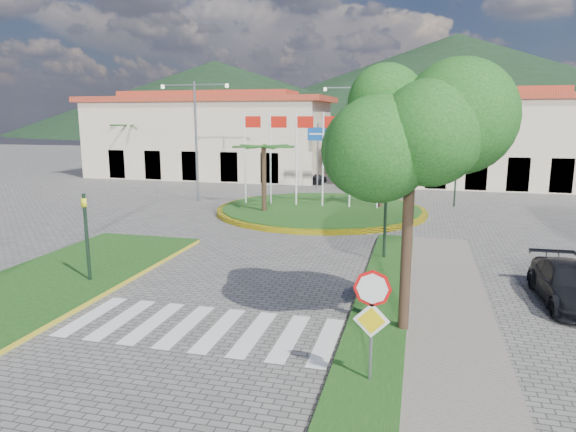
% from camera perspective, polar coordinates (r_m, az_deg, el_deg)
% --- Properties ---
extents(ground, '(160.00, 160.00, 0.00)m').
position_cam_1_polar(ground, '(11.64, -18.45, -19.28)').
color(ground, '#5F5D5A').
rests_on(ground, ground).
extents(sidewalk_right, '(4.00, 28.00, 0.15)m').
position_cam_1_polar(sidewalk_right, '(11.79, 14.65, -18.21)').
color(sidewalk_right, gray).
rests_on(sidewalk_right, ground).
extents(verge_right, '(1.60, 28.00, 0.18)m').
position_cam_1_polar(verge_right, '(11.82, 8.54, -17.80)').
color(verge_right, '#174313').
rests_on(verge_right, ground).
extents(median_left, '(5.00, 14.00, 0.18)m').
position_cam_1_polar(median_left, '(19.67, -25.07, -6.80)').
color(median_left, '#174313').
rests_on(median_left, ground).
extents(crosswalk, '(8.00, 3.00, 0.01)m').
position_cam_1_polar(crosswalk, '(14.76, -9.89, -12.10)').
color(crosswalk, silver).
rests_on(crosswalk, ground).
extents(roundabout_island, '(12.70, 12.70, 6.00)m').
position_cam_1_polar(roundabout_island, '(31.36, 3.67, 0.77)').
color(roundabout_island, yellow).
rests_on(roundabout_island, ground).
extents(stop_sign, '(0.80, 0.11, 2.65)m').
position_cam_1_polar(stop_sign, '(11.06, 9.30, -10.18)').
color(stop_sign, slate).
rests_on(stop_sign, ground).
extents(deciduous_tree, '(3.60, 3.60, 6.80)m').
position_cam_1_polar(deciduous_tree, '(13.34, 13.56, 8.20)').
color(deciduous_tree, black).
rests_on(deciduous_tree, ground).
extents(traffic_light_left, '(0.15, 0.18, 3.20)m').
position_cam_1_polar(traffic_light_left, '(18.81, -21.50, -1.46)').
color(traffic_light_left, black).
rests_on(traffic_light_left, ground).
extents(traffic_light_right, '(0.15, 0.18, 3.20)m').
position_cam_1_polar(traffic_light_right, '(20.72, 10.77, 0.22)').
color(traffic_light_right, black).
rests_on(traffic_light_right, ground).
extents(traffic_light_far, '(0.18, 0.15, 3.20)m').
position_cam_1_polar(traffic_light_far, '(34.61, 18.14, 4.17)').
color(traffic_light_far, black).
rests_on(traffic_light_far, ground).
extents(direction_sign_west, '(1.60, 0.14, 5.20)m').
position_cam_1_polar(direction_sign_west, '(40.11, 3.32, 7.85)').
color(direction_sign_west, slate).
rests_on(direction_sign_west, ground).
extents(direction_sign_east, '(1.60, 0.14, 5.20)m').
position_cam_1_polar(direction_sign_east, '(39.45, 10.52, 7.63)').
color(direction_sign_east, slate).
rests_on(direction_sign_east, ground).
extents(street_lamp_centre, '(4.80, 0.16, 8.00)m').
position_cam_1_polar(street_lamp_centre, '(38.63, 7.48, 9.08)').
color(street_lamp_centre, slate).
rests_on(street_lamp_centre, ground).
extents(street_lamp_west, '(4.80, 0.16, 8.00)m').
position_cam_1_polar(street_lamp_west, '(35.54, -10.19, 8.84)').
color(street_lamp_west, slate).
rests_on(street_lamp_west, ground).
extents(building_left, '(23.32, 9.54, 8.05)m').
position_cam_1_polar(building_left, '(50.38, -8.75, 8.82)').
color(building_left, beige).
rests_on(building_left, ground).
extents(building_right, '(19.08, 9.54, 8.05)m').
position_cam_1_polar(building_right, '(46.56, 19.88, 8.12)').
color(building_right, beige).
rests_on(building_right, ground).
extents(hill_far_west, '(140.00, 140.00, 22.00)m').
position_cam_1_polar(hill_far_west, '(160.36, -8.04, 12.83)').
color(hill_far_west, black).
rests_on(hill_far_west, ground).
extents(hill_far_mid, '(180.00, 180.00, 30.00)m').
position_cam_1_polar(hill_far_mid, '(168.83, 18.08, 13.68)').
color(hill_far_mid, black).
rests_on(hill_far_mid, ground).
extents(hill_near_back, '(110.00, 110.00, 16.00)m').
position_cam_1_polar(hill_near_back, '(139.23, 8.11, 11.88)').
color(hill_near_back, black).
rests_on(hill_near_back, ground).
extents(white_van, '(4.43, 2.34, 1.19)m').
position_cam_1_polar(white_van, '(46.00, -0.33, 4.61)').
color(white_van, white).
rests_on(white_van, ground).
extents(car_dark_a, '(4.02, 2.57, 1.27)m').
position_cam_1_polar(car_dark_a, '(44.72, 1.98, 4.47)').
color(car_dark_a, black).
rests_on(car_dark_a, ground).
extents(car_dark_b, '(3.45, 1.63, 1.09)m').
position_cam_1_polar(car_dark_b, '(44.21, 9.51, 4.13)').
color(car_dark_b, black).
rests_on(car_dark_b, ground).
extents(car_side_right, '(1.93, 4.37, 1.25)m').
position_cam_1_polar(car_side_right, '(18.32, 28.77, -6.66)').
color(car_side_right, black).
rests_on(car_side_right, ground).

